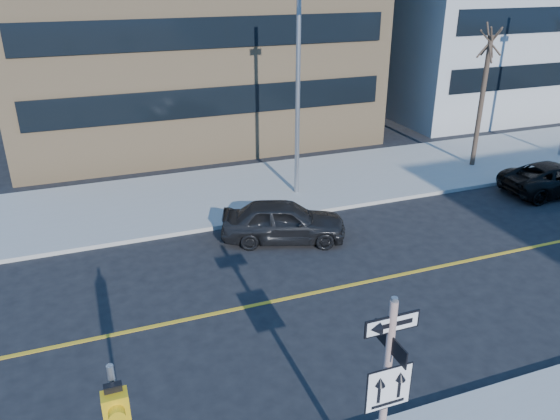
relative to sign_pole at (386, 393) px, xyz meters
name	(u,v)px	position (x,y,z in m)	size (l,w,h in m)	color
ground	(316,403)	(0.00, 2.51, -2.44)	(120.00, 120.00, 0.00)	black
far_sidewalk	(544,150)	(18.00, 14.51, -2.36)	(66.00, 6.00, 0.15)	#AAA79F
sign_pole	(386,393)	(0.00, 0.00, 0.00)	(0.92, 0.92, 4.06)	beige
parked_car_a	(284,221)	(2.08, 9.96, -1.72)	(4.20, 1.69, 1.43)	black
parked_car_c	(555,178)	(14.13, 10.08, -1.80)	(4.56, 2.10, 1.27)	black
streetlight_a	(300,80)	(4.00, 13.27, 2.32)	(0.55, 2.25, 8.00)	gray
street_tree_west	(490,46)	(13.00, 13.81, 3.09)	(1.80, 1.80, 6.35)	#3A2D22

